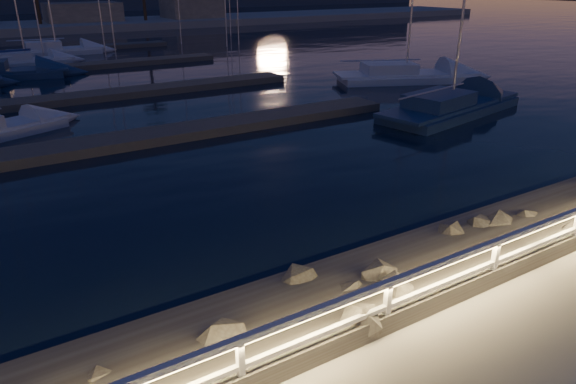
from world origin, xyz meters
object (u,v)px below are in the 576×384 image
sailboat_d (449,106)px  sailboat_j (24,61)px  sailboat_h (402,75)px  sailboat_n (54,50)px  guard_rail (461,265)px

sailboat_d → sailboat_j: 34.11m
sailboat_h → sailboat_n: sailboat_h is taller
sailboat_n → guard_rail: bearing=-87.4°
sailboat_j → sailboat_n: bearing=55.7°
guard_rail → sailboat_h: size_ratio=2.66×
sailboat_d → sailboat_j: (-17.04, 29.54, -0.05)m
guard_rail → sailboat_h: (18.06, 20.69, -0.91)m
guard_rail → sailboat_j: bearing=94.8°
sailboat_j → sailboat_n: 6.65m
guard_rail → sailboat_j: sailboat_j is taller
sailboat_h → sailboat_j: size_ratio=1.35×
sailboat_d → sailboat_j: bearing=108.9°
sailboat_n → sailboat_d: bearing=-66.4°
guard_rail → sailboat_d: 18.38m
sailboat_j → sailboat_d: bearing=-65.3°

